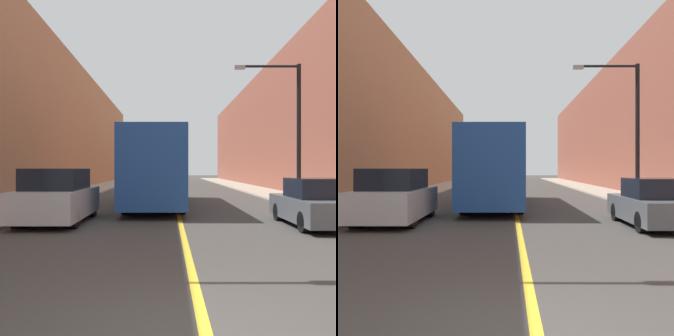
{
  "view_description": "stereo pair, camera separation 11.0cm",
  "coord_description": "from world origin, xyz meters",
  "views": [
    {
      "loc": [
        -0.42,
        -4.02,
        1.85
      ],
      "look_at": [
        -0.43,
        13.41,
        1.87
      ],
      "focal_mm": 42.0,
      "sensor_mm": 36.0,
      "label": 1
    },
    {
      "loc": [
        -0.31,
        -4.02,
        1.85
      ],
      "look_at": [
        -0.43,
        13.41,
        1.87
      ],
      "focal_mm": 42.0,
      "sensor_mm": 36.0,
      "label": 2
    }
  ],
  "objects": [
    {
      "name": "building_row_left",
      "position": [
        -10.43,
        30.0,
        5.7
      ],
      "size": [
        4.0,
        72.0,
        11.4
      ],
      "primitive_type": "cube",
      "color": "#B2724C",
      "rests_on": "ground"
    },
    {
      "name": "street_lamp_right",
      "position": [
        5.38,
        14.36,
        4.0
      ],
      "size": [
        3.13,
        0.24,
        6.63
      ],
      "color": "black",
      "rests_on": "sidewalk_right"
    },
    {
      "name": "sidewalk_right",
      "position": [
        6.92,
        30.0,
        0.05
      ],
      "size": [
        3.02,
        72.0,
        0.1
      ],
      "primitive_type": "cube",
      "color": "#A89E8C",
      "rests_on": "ground"
    },
    {
      "name": "car_right_near",
      "position": [
        4.29,
        8.51,
        0.69
      ],
      "size": [
        1.83,
        4.26,
        1.54
      ],
      "color": "#51565B",
      "rests_on": "ground"
    },
    {
      "name": "bus",
      "position": [
        -1.0,
        15.38,
        1.86
      ],
      "size": [
        2.58,
        11.51,
        3.47
      ],
      "color": "#1E4793",
      "rests_on": "ground"
    },
    {
      "name": "parked_suv_left",
      "position": [
        -4.19,
        9.42,
        0.86
      ],
      "size": [
        1.99,
        4.73,
        1.84
      ],
      "color": "silver",
      "rests_on": "ground"
    },
    {
      "name": "road_center_line",
      "position": [
        0.0,
        30.0,
        0.0
      ],
      "size": [
        0.16,
        72.0,
        0.01
      ],
      "primitive_type": "cube",
      "color": "gold",
      "rests_on": "ground"
    },
    {
      "name": "sidewalk_left",
      "position": [
        -6.92,
        30.0,
        0.05
      ],
      "size": [
        3.02,
        72.0,
        0.1
      ],
      "primitive_type": "cube",
      "color": "#A89E8C",
      "rests_on": "ground"
    },
    {
      "name": "building_row_right",
      "position": [
        10.43,
        30.0,
        5.59
      ],
      "size": [
        4.0,
        72.0,
        11.19
      ],
      "primitive_type": "cube",
      "color": "brown",
      "rests_on": "ground"
    }
  ]
}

